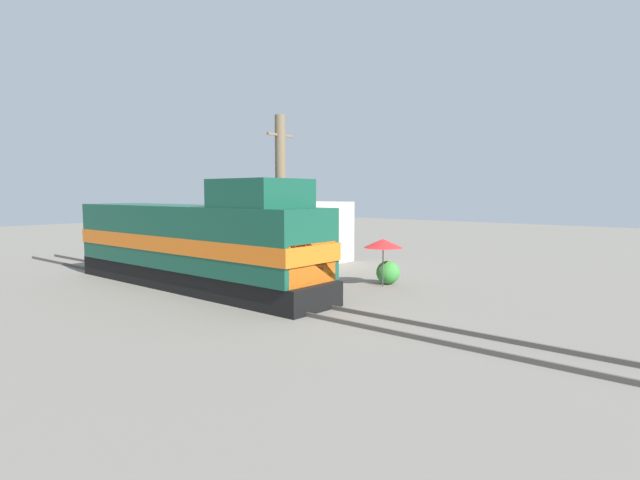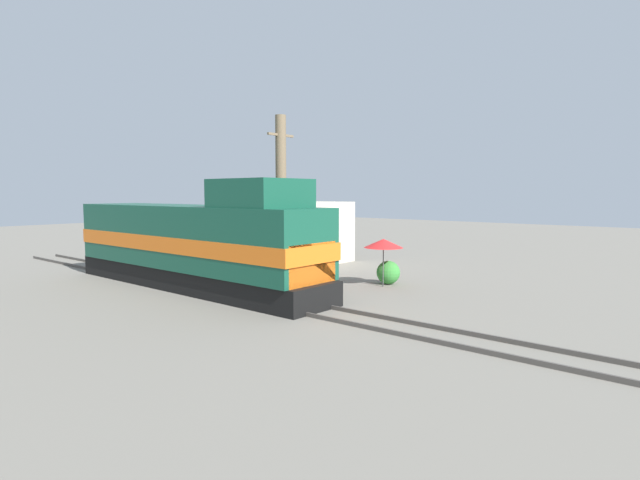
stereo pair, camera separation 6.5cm
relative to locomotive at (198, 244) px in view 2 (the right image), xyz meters
name	(u,v)px [view 2 (the right image)]	position (x,y,z in m)	size (l,w,h in m)	color
ground_plane	(264,301)	(0.00, -4.36, -2.08)	(120.00, 120.00, 0.00)	slate
rail_near	(250,303)	(-0.72, -4.36, -2.01)	(0.08, 43.74, 0.15)	#4C4742
rail_far	(276,297)	(0.72, -4.36, -2.01)	(0.08, 43.74, 0.15)	#4C4742
locomotive	(198,244)	(0.00, 0.00, 0.00)	(3.13, 15.71, 4.98)	black
utility_pole	(281,197)	(4.66, -0.81, 2.15)	(1.80, 0.55, 8.40)	#726047
vendor_umbrella	(383,243)	(5.90, -6.31, -0.02)	(1.85, 1.85, 2.28)	#4C4C4C
billboard_sign	(284,226)	(5.95, 0.25, 0.49)	(2.07, 0.12, 3.37)	#595959
shrub_cluster	(388,273)	(6.62, -6.15, -1.51)	(1.14, 1.14, 1.14)	#388C38
person_bystander	(304,269)	(3.31, -3.63, -1.22)	(0.34, 0.34, 1.60)	#2D3347
bicycle	(318,277)	(4.33, -3.61, -1.72)	(1.89, 1.12, 0.71)	black
building_block_distant	(289,231)	(9.57, 3.36, -0.15)	(5.46, 6.66, 3.86)	beige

